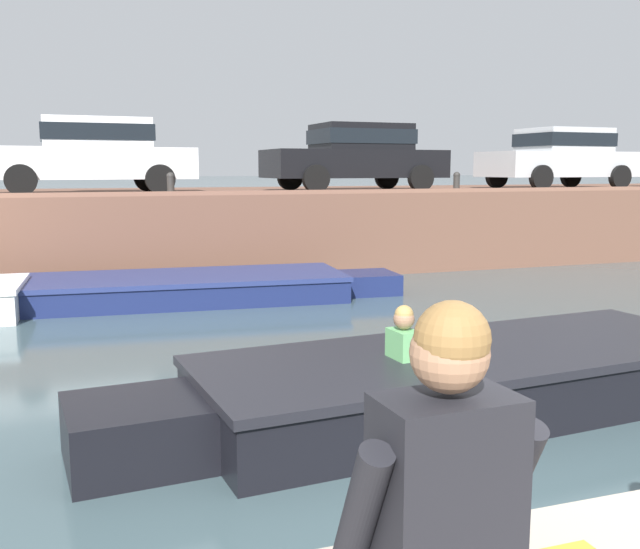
{
  "coord_description": "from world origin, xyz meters",
  "views": [
    {
      "loc": [
        -2.41,
        -2.14,
        2.26
      ],
      "look_at": [
        -0.25,
        4.08,
        1.28
      ],
      "focal_mm": 40.0,
      "sensor_mm": 36.0,
      "label": 1
    }
  ],
  "objects_px": {
    "car_left_inner_white": "(92,152)",
    "mooring_bollard_east": "(457,181)",
    "person_seated_left": "(436,520)",
    "car_right_inner_silver": "(560,156)",
    "boat_moored_central_navy": "(196,288)",
    "mooring_bollard_mid": "(171,183)",
    "motorboat_passing": "(451,382)",
    "car_centre_black": "(357,154)"
  },
  "relations": [
    {
      "from": "boat_moored_central_navy",
      "to": "car_right_inner_silver",
      "type": "distance_m",
      "value": 10.97
    },
    {
      "from": "motorboat_passing",
      "to": "mooring_bollard_mid",
      "type": "relative_size",
      "value": 14.65
    },
    {
      "from": "car_right_inner_silver",
      "to": "person_seated_left",
      "type": "relative_size",
      "value": 4.2
    },
    {
      "from": "boat_moored_central_navy",
      "to": "car_left_inner_white",
      "type": "distance_m",
      "value": 4.52
    },
    {
      "from": "car_centre_black",
      "to": "mooring_bollard_mid",
      "type": "relative_size",
      "value": 9.48
    },
    {
      "from": "car_centre_black",
      "to": "mooring_bollard_east",
      "type": "height_order",
      "value": "car_centre_black"
    },
    {
      "from": "motorboat_passing",
      "to": "car_centre_black",
      "type": "xyz_separation_m",
      "value": [
        3.09,
        10.02,
        2.3
      ]
    },
    {
      "from": "car_left_inner_white",
      "to": "boat_moored_central_navy",
      "type": "bearing_deg",
      "value": -66.73
    },
    {
      "from": "car_left_inner_white",
      "to": "mooring_bollard_east",
      "type": "relative_size",
      "value": 9.6
    },
    {
      "from": "boat_moored_central_navy",
      "to": "motorboat_passing",
      "type": "distance_m",
      "value": 6.62
    },
    {
      "from": "car_centre_black",
      "to": "mooring_bollard_mid",
      "type": "bearing_deg",
      "value": -159.98
    },
    {
      "from": "motorboat_passing",
      "to": "car_left_inner_white",
      "type": "relative_size",
      "value": 1.53
    },
    {
      "from": "car_centre_black",
      "to": "person_seated_left",
      "type": "relative_size",
      "value": 4.37
    },
    {
      "from": "mooring_bollard_east",
      "to": "motorboat_passing",
      "type": "bearing_deg",
      "value": -119.91
    },
    {
      "from": "motorboat_passing",
      "to": "car_centre_black",
      "type": "distance_m",
      "value": 10.74
    },
    {
      "from": "motorboat_passing",
      "to": "person_seated_left",
      "type": "relative_size",
      "value": 6.76
    },
    {
      "from": "car_centre_black",
      "to": "car_right_inner_silver",
      "type": "distance_m",
      "value": 5.71
    },
    {
      "from": "boat_moored_central_navy",
      "to": "person_seated_left",
      "type": "bearing_deg",
      "value": -95.92
    },
    {
      "from": "boat_moored_central_navy",
      "to": "car_right_inner_silver",
      "type": "height_order",
      "value": "car_right_inner_silver"
    },
    {
      "from": "car_right_inner_silver",
      "to": "car_left_inner_white",
      "type": "bearing_deg",
      "value": -180.0
    },
    {
      "from": "car_left_inner_white",
      "to": "mooring_bollard_mid",
      "type": "bearing_deg",
      "value": -50.19
    },
    {
      "from": "person_seated_left",
      "to": "car_left_inner_white",
      "type": "bearing_deg",
      "value": 91.72
    },
    {
      "from": "motorboat_passing",
      "to": "car_right_inner_silver",
      "type": "bearing_deg",
      "value": 48.72
    },
    {
      "from": "person_seated_left",
      "to": "mooring_bollard_mid",
      "type": "bearing_deg",
      "value": 85.62
    },
    {
      "from": "person_seated_left",
      "to": "mooring_bollard_east",
      "type": "bearing_deg",
      "value": 59.95
    },
    {
      "from": "car_right_inner_silver",
      "to": "person_seated_left",
      "type": "distance_m",
      "value": 18.08
    },
    {
      "from": "car_centre_black",
      "to": "person_seated_left",
      "type": "height_order",
      "value": "car_centre_black"
    },
    {
      "from": "mooring_bollard_east",
      "to": "person_seated_left",
      "type": "bearing_deg",
      "value": -120.05
    },
    {
      "from": "car_centre_black",
      "to": "car_right_inner_silver",
      "type": "bearing_deg",
      "value": 0.01
    },
    {
      "from": "mooring_bollard_east",
      "to": "person_seated_left",
      "type": "relative_size",
      "value": 0.46
    },
    {
      "from": "car_left_inner_white",
      "to": "mooring_bollard_east",
      "type": "height_order",
      "value": "car_left_inner_white"
    },
    {
      "from": "boat_moored_central_navy",
      "to": "mooring_bollard_mid",
      "type": "distance_m",
      "value": 2.58
    },
    {
      "from": "car_centre_black",
      "to": "car_left_inner_white",
      "type": "bearing_deg",
      "value": 180.0
    },
    {
      "from": "motorboat_passing",
      "to": "car_left_inner_white",
      "type": "xyz_separation_m",
      "value": [
        -2.83,
        10.02,
        2.3
      ]
    },
    {
      "from": "mooring_bollard_mid",
      "to": "mooring_bollard_east",
      "type": "bearing_deg",
      "value": 0.0
    },
    {
      "from": "car_left_inner_white",
      "to": "car_centre_black",
      "type": "bearing_deg",
      "value": -0.0
    },
    {
      "from": "car_left_inner_white",
      "to": "mooring_bollard_mid",
      "type": "height_order",
      "value": "car_left_inner_white"
    },
    {
      "from": "motorboat_passing",
      "to": "mooring_bollard_east",
      "type": "bearing_deg",
      "value": 60.09
    },
    {
      "from": "boat_moored_central_navy",
      "to": "car_centre_black",
      "type": "relative_size",
      "value": 1.61
    },
    {
      "from": "boat_moored_central_navy",
      "to": "car_left_inner_white",
      "type": "height_order",
      "value": "car_left_inner_white"
    },
    {
      "from": "car_right_inner_silver",
      "to": "boat_moored_central_navy",
      "type": "bearing_deg",
      "value": -160.7
    },
    {
      "from": "motorboat_passing",
      "to": "car_left_inner_white",
      "type": "height_order",
      "value": "car_left_inner_white"
    }
  ]
}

